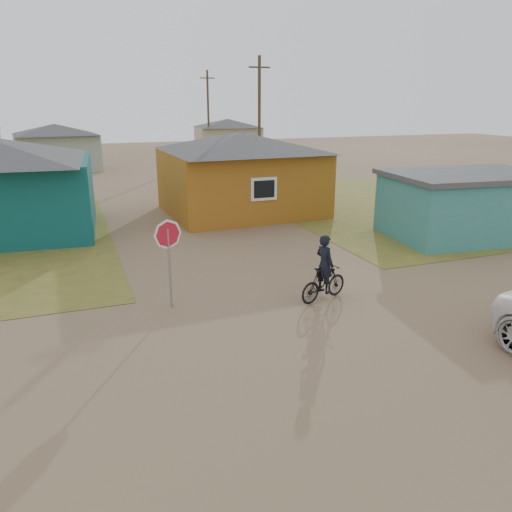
{
  "coord_description": "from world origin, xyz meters",
  "views": [
    {
      "loc": [
        -5.36,
        -9.0,
        5.29
      ],
      "look_at": [
        -0.86,
        3.0,
        1.3
      ],
      "focal_mm": 35.0,
      "sensor_mm": 36.0,
      "label": 1
    }
  ],
  "objects": [
    {
      "name": "house_pale_west",
      "position": [
        -6.0,
        34.0,
        1.86
      ],
      "size": [
        7.04,
        6.15,
        3.6
      ],
      "color": "gray",
      "rests_on": "ground"
    },
    {
      "name": "house_yellow",
      "position": [
        2.5,
        14.0,
        2.0
      ],
      "size": [
        7.72,
        6.76,
        3.9
      ],
      "color": "#985B17",
      "rests_on": "ground"
    },
    {
      "name": "stop_sign",
      "position": [
        -3.14,
        3.38,
        1.78
      ],
      "size": [
        0.79,
        0.11,
        2.42
      ],
      "color": "gray",
      "rests_on": "ground"
    },
    {
      "name": "grass_ne",
      "position": [
        14.0,
        13.0,
        0.01
      ],
      "size": [
        20.0,
        18.0,
        0.0
      ],
      "primitive_type": "cube",
      "color": "olive",
      "rests_on": "ground"
    },
    {
      "name": "house_beige_east",
      "position": [
        10.0,
        40.0,
        1.86
      ],
      "size": [
        6.95,
        6.05,
        3.6
      ],
      "color": "tan",
      "rests_on": "ground"
    },
    {
      "name": "shed_turquoise",
      "position": [
        9.5,
        6.5,
        1.31
      ],
      "size": [
        6.71,
        4.93,
        2.6
      ],
      "color": "teal",
      "rests_on": "ground"
    },
    {
      "name": "cyclist",
      "position": [
        0.92,
        2.42,
        0.68
      ],
      "size": [
        1.72,
        0.95,
        1.87
      ],
      "color": "black",
      "rests_on": "ground"
    },
    {
      "name": "utility_pole_far",
      "position": [
        7.5,
        38.0,
        4.14
      ],
      "size": [
        1.4,
        0.2,
        8.0
      ],
      "color": "#46372A",
      "rests_on": "ground"
    },
    {
      "name": "utility_pole_near",
      "position": [
        6.5,
        22.0,
        4.14
      ],
      "size": [
        1.4,
        0.2,
        8.0
      ],
      "color": "#46372A",
      "rests_on": "ground"
    },
    {
      "name": "ground",
      "position": [
        0.0,
        0.0,
        0.0
      ],
      "size": [
        120.0,
        120.0,
        0.0
      ],
      "primitive_type": "plane",
      "color": "#80654A"
    }
  ]
}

